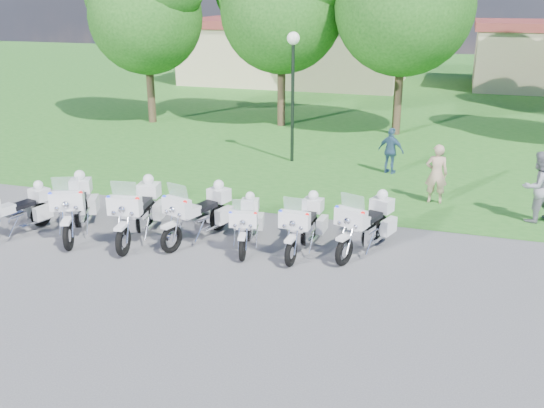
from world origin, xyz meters
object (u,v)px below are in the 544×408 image
(motorcycle_4, at_px, (247,223))
(lamp_post, at_px, (293,66))
(bystander_b, at_px, (537,187))
(bystander_c, at_px, (391,151))
(motorcycle_0, at_px, (17,211))
(motorcycle_3, at_px, (200,213))
(bystander_a, at_px, (436,174))
(motorcycle_5, at_px, (304,224))
(motorcycle_6, at_px, (366,224))
(motorcycle_2, at_px, (139,211))
(motorcycle_1, at_px, (76,206))

(motorcycle_4, bearing_deg, lamp_post, -94.87)
(bystander_b, relative_size, bystander_c, 1.24)
(motorcycle_0, xyz_separation_m, motorcycle_3, (4.56, 1.09, 0.05))
(motorcycle_3, bearing_deg, motorcycle_4, -164.43)
(bystander_a, bearing_deg, bystander_c, -63.57)
(motorcycle_0, bearing_deg, lamp_post, -102.78)
(lamp_post, xyz_separation_m, bystander_c, (3.61, -0.52, -2.64))
(motorcycle_5, bearing_deg, motorcycle_3, 5.72)
(bystander_b, bearing_deg, motorcycle_6, 2.18)
(motorcycle_5, xyz_separation_m, bystander_a, (2.82, 4.46, 0.23))
(motorcycle_2, height_order, motorcycle_5, motorcycle_2)
(motorcycle_3, bearing_deg, motorcycle_2, 32.49)
(motorcycle_2, bearing_deg, bystander_a, -152.89)
(motorcycle_1, xyz_separation_m, bystander_a, (8.66, 5.14, 0.14))
(motorcycle_4, relative_size, motorcycle_5, 0.90)
(motorcycle_1, relative_size, bystander_a, 1.40)
(motorcycle_3, distance_m, bystander_b, 8.98)
(motorcycle_2, height_order, lamp_post, lamp_post)
(motorcycle_1, xyz_separation_m, lamp_post, (3.43, 8.33, 2.69))
(motorcycle_3, bearing_deg, motorcycle_5, -159.97)
(bystander_b, bearing_deg, motorcycle_0, -16.10)
(bystander_c, bearing_deg, bystander_b, 160.62)
(motorcycle_1, xyz_separation_m, motorcycle_4, (4.45, 0.52, -0.14))
(motorcycle_0, height_order, motorcycle_3, motorcycle_3)
(motorcycle_4, bearing_deg, motorcycle_2, -5.04)
(bystander_b, bearing_deg, bystander_a, -53.13)
(motorcycle_6, distance_m, lamp_post, 8.66)
(bystander_c, bearing_deg, motorcycle_4, 89.73)
(motorcycle_1, height_order, motorcycle_4, motorcycle_1)
(bystander_b, distance_m, bystander_c, 5.46)
(motorcycle_2, height_order, bystander_b, bystander_b)
(motorcycle_1, xyz_separation_m, bystander_c, (7.04, 7.80, 0.05))
(motorcycle_6, bearing_deg, motorcycle_3, 26.39)
(lamp_post, bearing_deg, motorcycle_6, -62.15)
(motorcycle_6, height_order, bystander_c, motorcycle_6)
(motorcycle_1, bearing_deg, motorcycle_0, -2.59)
(motorcycle_6, relative_size, lamp_post, 0.51)
(motorcycle_5, height_order, bystander_b, bystander_b)
(motorcycle_6, xyz_separation_m, bystander_a, (1.39, 4.07, 0.19))
(motorcycle_2, distance_m, bystander_b, 10.49)
(motorcycle_4, xyz_separation_m, bystander_a, (4.21, 4.62, 0.28))
(bystander_a, bearing_deg, motorcycle_0, 24.61)
(motorcycle_2, relative_size, lamp_post, 0.57)
(motorcycle_5, distance_m, motorcycle_6, 1.48)
(bystander_a, distance_m, bystander_c, 3.12)
(motorcycle_2, xyz_separation_m, motorcycle_4, (2.75, 0.35, -0.14))
(motorcycle_0, bearing_deg, bystander_a, -134.83)
(motorcycle_1, bearing_deg, motorcycle_6, 165.01)
(motorcycle_4, distance_m, bystander_b, 7.88)
(motorcycle_3, xyz_separation_m, bystander_b, (8.12, 3.82, 0.28))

